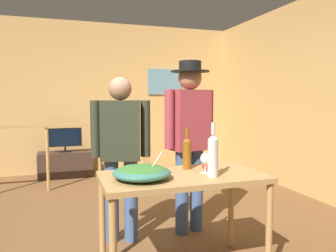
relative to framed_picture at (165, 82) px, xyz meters
The scene contains 15 objects.
ground_plane 3.81m from the framed_picture, 112.17° to the right, with size 8.40×8.40×0.00m, color brown.
back_wall 1.33m from the framed_picture, behind, with size 5.22×0.10×2.73m, color tan.
side_wall_right 2.58m from the framed_picture, 59.08° to the right, with size 0.10×4.84×2.73m, color tan.
framed_picture is the anchor object (origin of this frame).
stair_railing 2.23m from the framed_picture, 145.64° to the right, with size 3.08×0.10×1.03m.
tv_console 2.41m from the framed_picture, behind, with size 0.90×0.40×0.43m, color #38281E.
flat_screen_tv 2.17m from the framed_picture, behind, with size 0.55×0.12×0.41m.
serving_table 4.13m from the framed_picture, 105.63° to the right, with size 1.23×0.65×0.77m.
salad_bowl 4.24m from the framed_picture, 109.83° to the right, with size 0.42×0.42×0.21m.
wine_glass 4.06m from the framed_picture, 103.07° to the right, with size 0.08×0.08×0.16m.
wine_bottle_amber 3.89m from the framed_picture, 104.87° to the right, with size 0.07×0.07×0.35m.
wine_bottle_clear 4.17m from the framed_picture, 102.67° to the right, with size 0.08×0.08×0.40m.
mug_red 3.90m from the framed_picture, 102.23° to the right, with size 0.13×0.09×0.09m.
person_standing_left 3.54m from the framed_picture, 114.40° to the right, with size 0.54×0.29×1.55m.
person_standing_right 3.29m from the framed_picture, 103.18° to the right, with size 0.55×0.38×1.71m.
Camera 1 is at (-0.65, -2.97, 1.35)m, focal length 34.87 mm.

